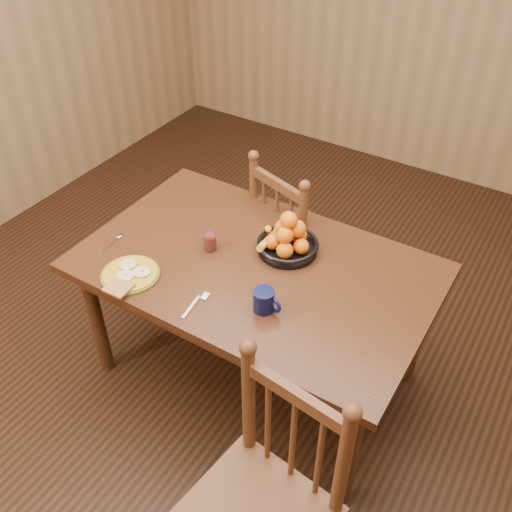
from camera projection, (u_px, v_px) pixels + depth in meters
The scene contains 10 objects.
room at pixel (256, 147), 2.22m from camera, with size 4.52×5.02×2.72m.
dining_table at pixel (256, 278), 2.65m from camera, with size 1.60×1.00×0.75m.
chair_far at pixel (296, 240), 3.17m from camera, with size 0.56×0.54×0.99m.
chair_near at pixel (263, 506), 1.98m from camera, with size 0.53×0.51×1.05m.
breakfast_plate at pixel (130, 275), 2.53m from camera, with size 0.26×0.29×0.04m.
fork at pixel (196, 303), 2.40m from camera, with size 0.04×0.18×0.00m.
spoon at pixel (116, 239), 2.74m from camera, with size 0.04×0.16×0.01m.
coffee_mug at pixel (265, 301), 2.34m from camera, with size 0.13×0.09×0.10m.
juice_glass at pixel (210, 242), 2.66m from camera, with size 0.06×0.06×0.09m.
fruit_bowl at pixel (288, 239), 2.64m from camera, with size 0.29×0.29×0.22m.
Camera 1 is at (1.05, -1.68, 2.44)m, focal length 40.00 mm.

